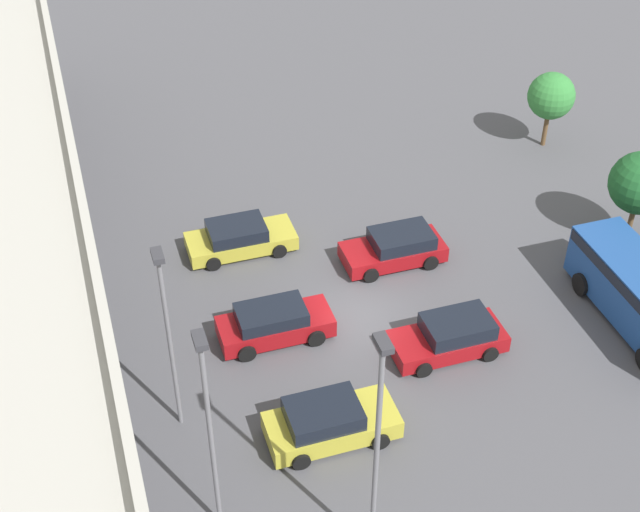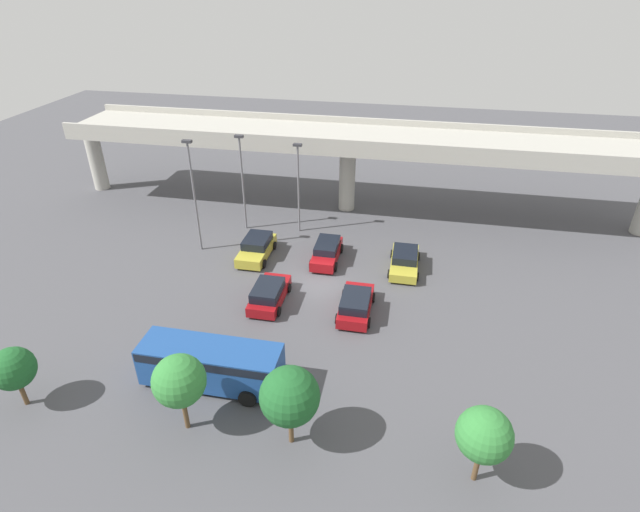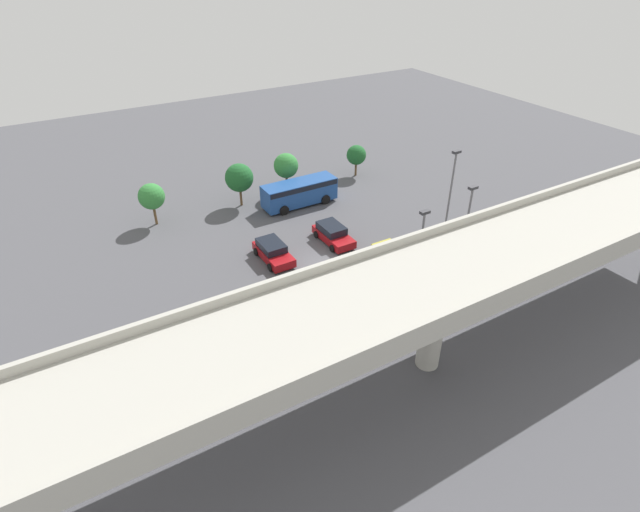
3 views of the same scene
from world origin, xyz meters
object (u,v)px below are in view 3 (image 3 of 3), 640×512
at_px(parked_car_1, 333,234).
at_px(parked_car_3, 273,251).
at_px(parked_car_0, 398,256).
at_px(lamp_post_near_aisle, 420,251).
at_px(shuttle_bus, 299,191).
at_px(tree_front_far_right, 151,197).
at_px(tree_front_right, 239,178).
at_px(parked_car_4, 276,303).
at_px(parked_car_2, 345,278).
at_px(tree_front_left, 356,155).
at_px(tree_front_centre, 286,166).
at_px(lamp_post_by_overpass, 450,195).
at_px(lamp_post_mid_lot, 466,229).

xyz_separation_m(parked_car_1, parked_car_3, (5.85, -0.04, 0.00)).
height_order(parked_car_0, parked_car_3, parked_car_0).
relative_size(parked_car_0, lamp_post_near_aisle, 0.60).
height_order(shuttle_bus, tree_front_far_right, tree_front_far_right).
bearing_deg(tree_front_right, tree_front_far_right, -2.70).
distance_m(parked_car_4, tree_front_far_right, 17.88).
bearing_deg(tree_front_right, parked_car_2, 94.84).
xyz_separation_m(parked_car_0, lamp_post_near_aisle, (2.26, 4.83, 3.76)).
bearing_deg(shuttle_bus, parked_car_1, 83.51).
distance_m(lamp_post_near_aisle, tree_front_right, 21.86).
relative_size(tree_front_left, tree_front_centre, 0.81).
bearing_deg(lamp_post_by_overpass, parked_car_0, -2.26).
bearing_deg(parked_car_1, parked_car_0, 24.84).
relative_size(parked_car_1, lamp_post_mid_lot, 0.54).
distance_m(parked_car_0, parked_car_1, 6.38).
bearing_deg(parked_car_0, parked_car_1, 24.84).
height_order(lamp_post_near_aisle, tree_front_right, lamp_post_near_aisle).
distance_m(lamp_post_mid_lot, lamp_post_by_overpass, 4.87).
bearing_deg(tree_front_right, lamp_post_by_overpass, 124.80).
distance_m(tree_front_centre, tree_front_right, 5.24).
bearing_deg(lamp_post_mid_lot, parked_car_0, -62.03).
height_order(parked_car_3, tree_front_far_right, tree_front_far_right).
bearing_deg(shuttle_bus, lamp_post_mid_lot, 102.98).
distance_m(lamp_post_by_overpass, tree_front_centre, 18.11).
bearing_deg(parked_car_2, tree_front_far_right, 29.65).
height_order(parked_car_1, tree_front_centre, tree_front_centre).
relative_size(parked_car_0, parked_car_4, 0.96).
distance_m(parked_car_2, lamp_post_mid_lot, 9.63).
bearing_deg(tree_front_centre, parked_car_3, 57.54).
bearing_deg(parked_car_2, shuttle_bus, -14.57).
xyz_separation_m(parked_car_1, lamp_post_near_aisle, (-0.42, 10.62, 3.78)).
height_order(parked_car_1, tree_front_right, tree_front_right).
xyz_separation_m(parked_car_2, tree_front_right, (1.44, -16.95, 2.22)).
height_order(parked_car_0, tree_front_left, tree_front_left).
bearing_deg(tree_front_far_right, parked_car_1, 138.77).
relative_size(parked_car_1, tree_front_left, 1.26).
bearing_deg(parked_car_3, tree_front_left, 125.04).
bearing_deg(parked_car_0, tree_front_right, 22.68).
relative_size(shuttle_bus, tree_front_left, 2.15).
bearing_deg(lamp_post_mid_lot, tree_front_centre, -79.24).
distance_m(parked_car_3, lamp_post_near_aisle, 12.94).
distance_m(lamp_post_by_overpass, tree_front_right, 20.41).
bearing_deg(shuttle_bus, lamp_post_by_overpass, 115.25).
distance_m(lamp_post_mid_lot, tree_front_centre, 21.53).
bearing_deg(shuttle_bus, tree_front_right, -29.65).
bearing_deg(tree_front_left, tree_front_right, 1.57).
bearing_deg(tree_front_far_right, parked_car_2, 119.65).
relative_size(parked_car_1, parked_car_2, 0.99).
bearing_deg(lamp_post_by_overpass, lamp_post_mid_lot, 61.16).
relative_size(parked_car_1, tree_front_centre, 1.02).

